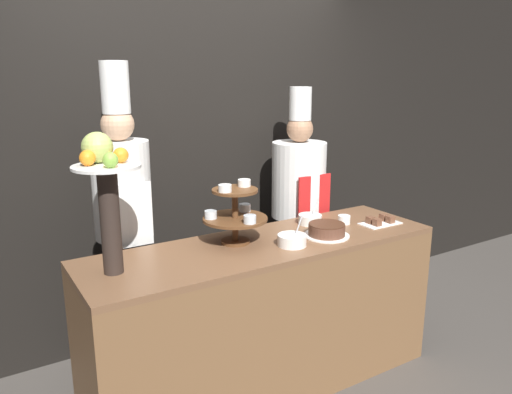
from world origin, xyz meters
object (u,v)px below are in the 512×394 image
(fruit_pedestal, at_px, (105,185))
(serving_bowl_near, at_px, (292,240))
(tiered_stand, at_px, (235,212))
(serving_bowl_far, at_px, (310,219))
(cake_round, at_px, (327,230))
(chef_left, at_px, (124,214))
(cup_white, at_px, (344,220))
(chef_center_left, at_px, (298,201))
(cake_square_tray, at_px, (380,221))

(fruit_pedestal, relative_size, serving_bowl_near, 4.12)
(tiered_stand, bearing_deg, serving_bowl_far, 6.37)
(cake_round, distance_m, chef_left, 1.22)
(fruit_pedestal, bearing_deg, tiered_stand, 3.56)
(serving_bowl_near, bearing_deg, fruit_pedestal, 170.38)
(fruit_pedestal, xyz_separation_m, cake_round, (1.25, -0.14, -0.40))
(tiered_stand, height_order, cup_white, tiered_stand)
(fruit_pedestal, height_order, chef_left, chef_left)
(cup_white, bearing_deg, chef_center_left, 87.74)
(cup_white, xyz_separation_m, serving_bowl_near, (-0.53, -0.16, 0.00))
(tiered_stand, height_order, cake_round, tiered_stand)
(cake_round, relative_size, chef_center_left, 0.15)
(tiered_stand, relative_size, chef_left, 0.19)
(tiered_stand, relative_size, cake_round, 1.35)
(fruit_pedestal, height_order, cake_round, fruit_pedestal)
(tiered_stand, xyz_separation_m, cake_square_tray, (0.98, -0.18, -0.17))
(cake_square_tray, distance_m, serving_bowl_far, 0.46)
(fruit_pedestal, height_order, serving_bowl_near, fruit_pedestal)
(serving_bowl_near, bearing_deg, serving_bowl_far, 38.88)
(cake_square_tray, height_order, chef_center_left, chef_center_left)
(cake_round, height_order, cake_square_tray, cake_round)
(tiered_stand, height_order, cake_square_tray, tiered_stand)
(tiered_stand, height_order, chef_center_left, chef_center_left)
(cake_round, distance_m, serving_bowl_near, 0.28)
(serving_bowl_near, relative_size, chef_left, 0.09)
(serving_bowl_near, xyz_separation_m, serving_bowl_far, (0.34, 0.28, -0.00))
(cake_round, xyz_separation_m, cake_square_tray, (0.46, 0.01, -0.02))
(cake_round, relative_size, cup_white, 3.43)
(tiered_stand, bearing_deg, fruit_pedestal, -176.44)
(cake_round, height_order, serving_bowl_far, serving_bowl_far)
(tiered_stand, bearing_deg, serving_bowl_near, -40.29)
(fruit_pedestal, bearing_deg, cake_round, -6.38)
(cup_white, bearing_deg, fruit_pedestal, 179.90)
(cake_round, xyz_separation_m, serving_bowl_far, (0.07, 0.25, -0.01))
(serving_bowl_far, bearing_deg, fruit_pedestal, -175.18)
(cup_white, distance_m, serving_bowl_far, 0.22)
(fruit_pedestal, relative_size, chef_left, 0.35)
(tiered_stand, relative_size, serving_bowl_near, 2.23)
(cake_square_tray, height_order, chef_left, chef_left)
(fruit_pedestal, bearing_deg, chef_left, 66.15)
(cup_white, bearing_deg, chef_left, 157.74)
(cake_round, distance_m, chef_center_left, 0.72)
(chef_left, bearing_deg, tiered_stand, -43.69)
(serving_bowl_far, relative_size, chef_left, 0.08)
(serving_bowl_far, xyz_separation_m, chef_center_left, (0.21, 0.41, 0.00))
(chef_center_left, bearing_deg, serving_bowl_far, -117.13)
(fruit_pedestal, relative_size, cake_round, 2.49)
(fruit_pedestal, distance_m, serving_bowl_far, 1.39)
(fruit_pedestal, height_order, serving_bowl_far, fruit_pedestal)
(serving_bowl_near, xyz_separation_m, chef_center_left, (0.55, 0.69, -0.00))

